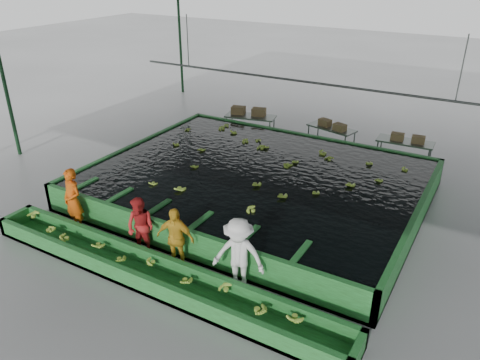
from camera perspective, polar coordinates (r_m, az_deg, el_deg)
The scene contains 21 objects.
ground at distance 13.99m, azimuth -1.03°, elevation -4.46°, with size 80.00×80.00×0.00m, color gray.
shed_roof at distance 12.26m, azimuth -1.22°, elevation 16.18°, with size 20.00×22.00×0.04m, color gray.
shed_posts at distance 12.91m, azimuth -1.12°, elevation 5.17°, with size 20.00×22.00×5.00m, color #123219, non-canonical shape.
flotation_tank at distance 14.92m, azimuth 1.93°, elevation -0.46°, with size 10.00×8.00×0.90m, color #26742F, non-canonical shape.
tank_water at distance 14.75m, azimuth 1.95°, elevation 0.93°, with size 9.70×7.70×0.00m, color black.
sorting_trough at distance 11.44m, azimuth -10.58°, elevation -11.16°, with size 10.00×1.00×0.50m, color #26742F, non-canonical shape.
cableway_rail at distance 17.05m, azimuth 7.78°, elevation 11.81°, with size 0.08×0.08×14.00m, color #59605B.
rail_hanger_left at distance 19.28m, azimuth -6.41°, elevation 16.52°, with size 0.04×0.04×2.00m, color #59605B.
rail_hanger_right at distance 15.68m, azimuth 25.44°, elevation 12.16°, with size 0.04×0.04×2.00m, color #59605B.
worker_a at distance 13.72m, azimuth -19.69°, elevation -2.34°, with size 0.67×0.44×1.85m, color #DE530E.
worker_b at distance 12.19m, azimuth -12.02°, elevation -5.64°, with size 0.78×0.61×1.60m, color red.
worker_c at distance 11.56m, azimuth -7.90°, elevation -7.05°, with size 0.97×0.40×1.65m, color gold.
worker_d at distance 10.64m, azimuth -0.18°, elevation -9.22°, with size 1.21×0.70×1.87m, color white.
packing_table_left at distance 19.98m, azimuth 1.27°, elevation 6.56°, with size 2.09×0.84×0.95m, color #59605B, non-canonical shape.
packing_table_mid at distance 19.15m, azimuth 11.01°, elevation 5.09°, with size 1.93×0.77×0.88m, color #59605B, non-canonical shape.
packing_table_right at distance 18.33m, azimuth 19.31°, elevation 3.19°, with size 2.00×0.80×0.91m, color #59605B, non-canonical shape.
box_stack_left at distance 19.96m, azimuth 1.04°, elevation 7.98°, with size 1.46×0.40×0.31m, color brown, non-canonical shape.
box_stack_mid at distance 18.92m, azimuth 11.14°, elevation 6.25°, with size 1.22×0.34×0.26m, color brown, non-canonical shape.
box_stack_right at distance 18.15m, azimuth 19.71°, elevation 4.46°, with size 1.19×0.33×0.26m, color brown, non-canonical shape.
floating_bananas at distance 15.40m, azimuth 3.37°, elevation 2.01°, with size 8.58×5.85×0.12m, color #97C03A, non-canonical shape.
trough_bananas at distance 11.35m, azimuth -10.64°, elevation -10.56°, with size 9.36×0.62×0.12m, color #97C03A, non-canonical shape.
Camera 1 is at (6.29, -10.33, 7.03)m, focal length 35.00 mm.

